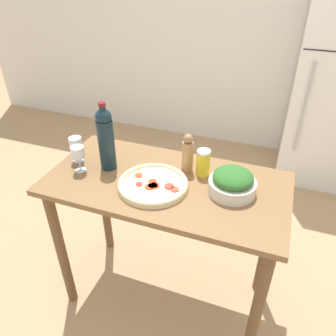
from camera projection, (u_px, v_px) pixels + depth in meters
ground_plane at (166, 292)px, 2.11m from camera, size 14.00×14.00×0.00m
wall_back at (246, 20)px, 3.11m from camera, size 6.40×0.06×2.60m
prep_counter at (166, 206)px, 1.71m from camera, size 1.20×0.60×0.89m
wine_bottle at (106, 138)px, 1.64m from camera, size 0.08×0.08×0.36m
wine_glass_near at (78, 154)px, 1.65m from camera, size 0.07×0.07×0.14m
wine_glass_far at (76, 144)px, 1.73m from camera, size 0.07×0.07×0.14m
pepper_mill at (188, 154)px, 1.65m from camera, size 0.06×0.06×0.21m
salad_bowl at (232, 182)px, 1.52m from camera, size 0.22×0.22×0.12m
homemade_pizza at (153, 184)px, 1.58m from camera, size 0.34×0.34×0.03m
salt_canister at (203, 163)px, 1.64m from camera, size 0.07×0.07×0.14m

